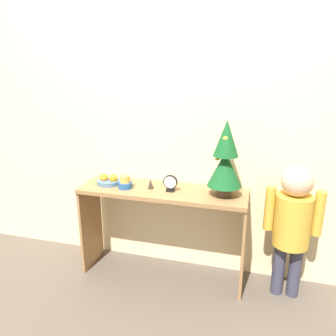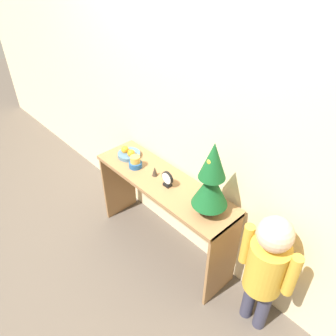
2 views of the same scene
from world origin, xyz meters
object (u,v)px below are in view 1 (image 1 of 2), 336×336
figurine (151,184)px  child_figure (293,218)px  mini_tree (225,159)px  fruit_bowl (109,181)px  singing_bowl (125,183)px  desk_clock (170,183)px

figurine → child_figure: child_figure is taller
figurine → child_figure: (0.99, 0.01, -0.15)m
child_figure → mini_tree: bearing=-179.0°
mini_tree → fruit_bowl: (-0.87, 0.01, -0.24)m
fruit_bowl → singing_bowl: bearing=-18.5°
singing_bowl → child_figure: (1.18, 0.05, -0.16)m
mini_tree → child_figure: size_ratio=0.55×
singing_bowl → desk_clock: 0.34m
figurine → mini_tree: bearing=0.3°
desk_clock → figurine: size_ratio=1.62×
fruit_bowl → child_figure: child_figure is taller
mini_tree → desk_clock: bearing=-177.3°
singing_bowl → desk_clock: (0.34, 0.02, 0.02)m
desk_clock → child_figure: size_ratio=0.13×
fruit_bowl → figurine: (0.34, -0.01, 0.01)m
singing_bowl → child_figure: bearing=2.4°
desk_clock → mini_tree: bearing=2.7°
child_figure → desk_clock: bearing=-178.3°
fruit_bowl → singing_bowl: 0.16m
mini_tree → figurine: (-0.53, -0.00, -0.22)m
mini_tree → child_figure: bearing=1.0°
singing_bowl → desk_clock: size_ratio=0.84×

